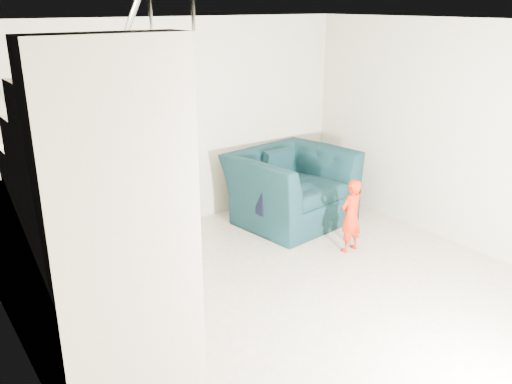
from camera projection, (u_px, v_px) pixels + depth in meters
floor at (313, 309)px, 5.34m from camera, size 5.50×5.50×0.00m
ceiling at (325, 23)px, 4.45m from camera, size 5.50×5.50×0.00m
back_wall at (178, 125)px, 7.02m from camera, size 5.00×0.00×5.00m
left_wall at (30, 247)px, 3.54m from camera, size 0.00×5.50×5.50m
right_wall at (482, 141)px, 6.25m from camera, size 0.00×5.50×5.50m
armchair at (291, 187)px, 7.35m from camera, size 1.66×1.50×0.97m
toddler at (351, 216)px, 6.46m from camera, size 0.35×0.25×0.91m
side_table at (338, 188)px, 8.08m from camera, size 0.35×0.35×0.35m
staircase at (85, 253)px, 4.37m from camera, size 1.02×3.03×3.62m
cushion at (278, 165)px, 7.50m from camera, size 0.45×0.21×0.44m
throw at (252, 188)px, 6.94m from camera, size 0.05×0.54×0.61m
phone at (359, 189)px, 6.37m from camera, size 0.03×0.05×0.10m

